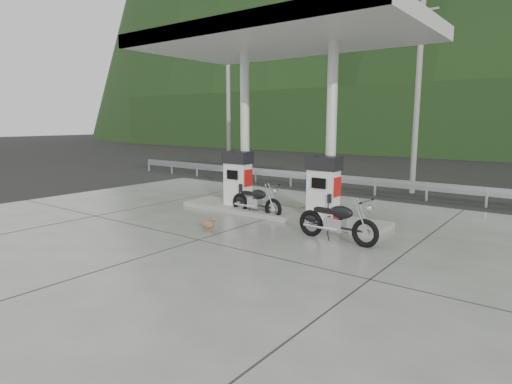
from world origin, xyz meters
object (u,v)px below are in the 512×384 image
Objects in this scene: gas_pump_right at (323,187)px; motorcycle_right at (337,222)px; gas_pump_left at (238,178)px; duck at (208,225)px; motorcycle_left at (256,201)px.

gas_pump_right is 2.03m from motorcycle_right.
gas_pump_right is at bearing 0.00° from gas_pump_left.
gas_pump_left reaches higher than duck.
motorcycle_right is (1.21, -1.52, -0.56)m from gas_pump_right.
gas_pump_right is 0.87× the size of motorcycle_right.
gas_pump_right reaches higher than motorcycle_left.
gas_pump_left is 0.87× the size of motorcycle_right.
motorcycle_left is 3.54m from motorcycle_right.
gas_pump_left is at bearing 180.00° from gas_pump_right.
motorcycle_left is 2.41m from duck.
gas_pump_right is 3.51× the size of duck.
gas_pump_right is at bearing 52.20° from duck.
motorcycle_right is (3.36, -1.14, 0.04)m from motorcycle_left.
motorcycle_right reaches higher than motorcycle_left.
gas_pump_left is 4.70m from motorcycle_right.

